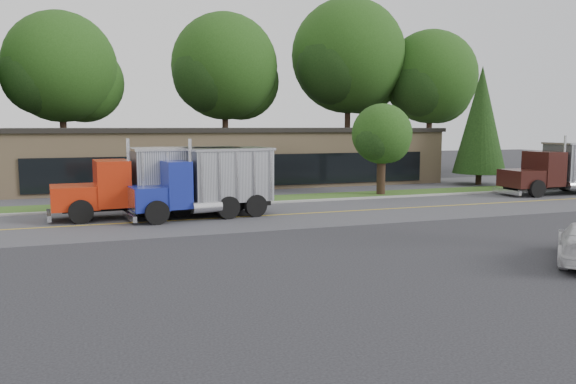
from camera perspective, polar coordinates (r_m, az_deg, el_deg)
name	(u,v)px	position (r m, az deg, el deg)	size (l,w,h in m)	color
ground	(333,256)	(19.56, 4.56, -6.46)	(140.00, 140.00, 0.00)	#36363C
road	(260,216)	(27.88, -2.90, -2.48)	(60.00, 8.00, 0.02)	#55555A
center_line	(260,216)	(27.88, -2.90, -2.48)	(60.00, 0.12, 0.01)	gold
curb	(239,205)	(31.89, -5.01, -1.33)	(60.00, 0.30, 0.12)	#9E9E99
grass_verge	(231,201)	(33.62, -5.77, -0.92)	(60.00, 3.40, 0.03)	#2B4E1A
far_parking	(214,192)	(38.46, -7.49, 0.02)	(60.00, 7.00, 0.02)	#55555A
strip_mall	(223,157)	(44.56, -6.58, 3.52)	(32.00, 12.00, 4.00)	tan
tree_far_b	(63,73)	(51.78, -21.91, 11.19)	(9.79, 9.22, 13.97)	#382619
tree_far_c	(226,72)	(53.12, -6.32, 12.04)	(10.34, 9.73, 14.75)	#382619
tree_far_d	(349,62)	(56.26, 6.24, 13.00)	(11.69, 11.00, 16.68)	#382619
tree_far_e	(431,81)	(58.21, 14.33, 10.82)	(9.69, 9.12, 13.83)	#382619
evergreen_right	(481,120)	(44.96, 19.00, 6.94)	(3.93, 3.93, 8.94)	#382619
tree_verge	(382,137)	(37.01, 9.55, 5.55)	(4.14, 3.89, 5.90)	#382619
dump_truck_red	(161,179)	(28.71, -12.76, 1.28)	(9.39, 3.32, 3.36)	black
dump_truck_blue	(209,180)	(27.77, -7.99, 1.17)	(7.13, 3.53, 3.36)	black
dump_truck_maroon	(572,166)	(41.60, 26.90, 2.35)	(9.17, 2.76, 3.36)	black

